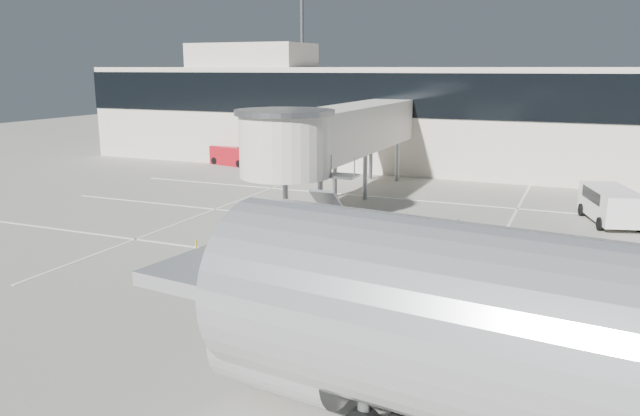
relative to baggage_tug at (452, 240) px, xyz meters
The scene contains 11 objects.
ground 7.32m from the baggage_tug, 125.48° to the right, with size 140.00×140.00×0.00m, color #B3AEA0.
lane_markings 5.98m from the baggage_tug, 145.41° to the left, with size 40.00×30.00×0.02m.
terminal 24.69m from the baggage_tug, 100.84° to the left, with size 64.00×12.11×15.20m.
jet_bridge 11.02m from the baggage_tug, 142.44° to the left, with size 5.70×20.40×6.03m.
baggage_tug is the anchor object (origin of this frame).
suitcase_cart 1.19m from the baggage_tug, 157.90° to the right, with size 3.60×1.84×1.38m.
box_cart_near 9.69m from the baggage_tug, 137.46° to the right, with size 3.73×1.56×1.46m.
box_cart_far 8.47m from the baggage_tug, 132.38° to the right, with size 3.81×1.89×1.46m.
ground_worker 9.56m from the baggage_tug, 129.48° to the right, with size 0.68×0.45×1.87m, color #96F81A.
minivan 10.70m from the baggage_tug, 52.58° to the left, with size 3.24×5.17×1.83m.
belt_loader 28.48m from the baggage_tug, 140.68° to the left, with size 4.41×2.49×2.01m.
Camera 1 is at (9.30, -20.80, 7.97)m, focal length 35.00 mm.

